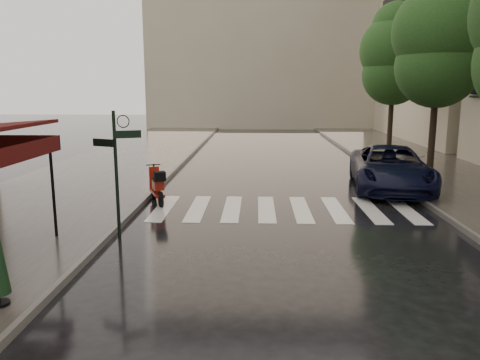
{
  "coord_description": "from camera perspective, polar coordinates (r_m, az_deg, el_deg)",
  "views": [
    {
      "loc": [
        2.13,
        -7.84,
        3.58
      ],
      "look_at": [
        1.73,
        3.39,
        1.4
      ],
      "focal_mm": 35.0,
      "sensor_mm": 36.0,
      "label": 1
    }
  ],
  "objects": [
    {
      "name": "ground",
      "position": [
        8.88,
        -12.37,
        -13.07
      ],
      "size": [
        120.0,
        120.0,
        0.0
      ],
      "primitive_type": "plane",
      "color": "black",
      "rests_on": "ground"
    },
    {
      "name": "sidewalk_near",
      "position": [
        21.21,
        -16.23,
        0.98
      ],
      "size": [
        6.0,
        60.0,
        0.12
      ],
      "primitive_type": "cube",
      "color": "#38332D",
      "rests_on": "ground"
    },
    {
      "name": "sidewalk_far",
      "position": [
        21.73,
        23.93,
        0.7
      ],
      "size": [
        5.5,
        60.0,
        0.12
      ],
      "primitive_type": "cube",
      "color": "#38332D",
      "rests_on": "ground"
    },
    {
      "name": "curb_near",
      "position": [
        20.46,
        -8.09,
        1.0
      ],
      "size": [
        0.12,
        60.0,
        0.16
      ],
      "primitive_type": "cube",
      "color": "#595651",
      "rests_on": "ground"
    },
    {
      "name": "curb_far",
      "position": [
        20.84,
        16.77,
        0.82
      ],
      "size": [
        0.12,
        60.0,
        0.16
      ],
      "primitive_type": "cube",
      "color": "#595651",
      "rests_on": "ground"
    },
    {
      "name": "crosswalk",
      "position": [
        14.32,
        5.34,
        -3.53
      ],
      "size": [
        7.85,
        3.2,
        0.01
      ],
      "color": "silver",
      "rests_on": "ground"
    },
    {
      "name": "signpost",
      "position": [
        11.47,
        -14.85,
        1.84
      ],
      "size": [
        1.17,
        0.29,
        3.1
      ],
      "color": "black",
      "rests_on": "ground"
    },
    {
      "name": "haussmann_far",
      "position": [
        37.2,
        26.18,
        18.67
      ],
      "size": [
        8.0,
        16.0,
        18.5
      ],
      "primitive_type": "cube",
      "color": "tan",
      "rests_on": "ground"
    },
    {
      "name": "backdrop_building",
      "position": [
        46.3,
        3.24,
        18.93
      ],
      "size": [
        22.0,
        6.0,
        20.0
      ],
      "primitive_type": "cube",
      "color": "tan",
      "rests_on": "ground"
    },
    {
      "name": "tree_mid",
      "position": [
        21.26,
        23.18,
        15.55
      ],
      "size": [
        3.8,
        3.8,
        8.34
      ],
      "color": "black",
      "rests_on": "sidewalk_far"
    },
    {
      "name": "tree_far",
      "position": [
        27.95,
        18.31,
        14.29
      ],
      "size": [
        3.8,
        3.8,
        8.16
      ],
      "color": "black",
      "rests_on": "sidewalk_far"
    },
    {
      "name": "scooter",
      "position": [
        15.15,
        -10.05,
        -0.78
      ],
      "size": [
        0.87,
        1.68,
        1.16
      ],
      "rotation": [
        0.0,
        0.0,
        0.38
      ],
      "color": "black",
      "rests_on": "ground"
    },
    {
      "name": "parked_car",
      "position": [
        17.8,
        17.87,
        1.4
      ],
      "size": [
        3.32,
        5.92,
        1.56
      ],
      "primitive_type": "imported",
      "rotation": [
        0.0,
        0.0,
        -0.13
      ],
      "color": "black",
      "rests_on": "ground"
    }
  ]
}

